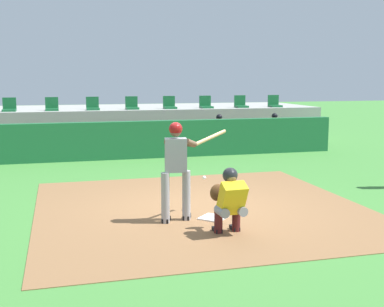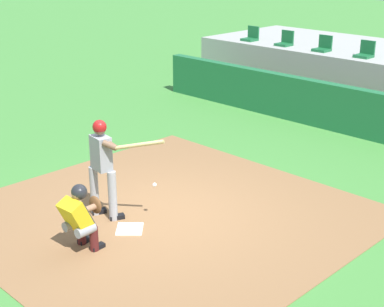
% 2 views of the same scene
% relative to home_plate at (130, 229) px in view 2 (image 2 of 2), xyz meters
% --- Properties ---
extents(ground_plane, '(80.00, 80.00, 0.00)m').
position_rel_home_plate_xyz_m(ground_plane, '(0.00, 0.80, -0.02)').
color(ground_plane, '#428438').
extents(dirt_infield, '(6.40, 6.40, 0.01)m').
position_rel_home_plate_xyz_m(dirt_infield, '(0.00, 0.80, -0.02)').
color(dirt_infield, olive).
rests_on(dirt_infield, ground).
extents(home_plate, '(0.62, 0.62, 0.02)m').
position_rel_home_plate_xyz_m(home_plate, '(0.00, 0.00, 0.00)').
color(home_plate, white).
rests_on(home_plate, dirt_infield).
extents(batter_at_plate, '(1.38, 0.66, 1.80)m').
position_rel_home_plate_xyz_m(batter_at_plate, '(-0.67, 0.01, 1.01)').
color(batter_at_plate, '#99999E').
rests_on(batter_at_plate, ground).
extents(catcher_crouched, '(0.50, 1.89, 1.13)m').
position_rel_home_plate_xyz_m(catcher_crouched, '(-0.02, -0.93, 0.58)').
color(catcher_crouched, gray).
rests_on(catcher_crouched, ground).
extents(dugout_wall, '(13.00, 0.30, 1.20)m').
position_rel_home_plate_xyz_m(dugout_wall, '(0.00, 7.30, 0.58)').
color(dugout_wall, '#1E6638').
rests_on(dugout_wall, ground).
extents(dugout_bench, '(11.80, 0.44, 0.45)m').
position_rel_home_plate_xyz_m(dugout_bench, '(0.00, 8.30, 0.20)').
color(dugout_bench, olive).
rests_on(dugout_bench, ground).
extents(stadium_seat_0, '(0.46, 0.46, 0.48)m').
position_rel_home_plate_xyz_m(stadium_seat_0, '(-5.78, 10.18, 1.51)').
color(stadium_seat_0, '#196033').
rests_on(stadium_seat_0, stands_platform).
extents(stadium_seat_1, '(0.46, 0.46, 0.48)m').
position_rel_home_plate_xyz_m(stadium_seat_1, '(-4.33, 10.18, 1.51)').
color(stadium_seat_1, '#196033').
rests_on(stadium_seat_1, stands_platform).
extents(stadium_seat_2, '(0.46, 0.46, 0.48)m').
position_rel_home_plate_xyz_m(stadium_seat_2, '(-2.89, 10.18, 1.51)').
color(stadium_seat_2, '#196033').
rests_on(stadium_seat_2, stands_platform).
extents(stadium_seat_3, '(0.46, 0.46, 0.48)m').
position_rel_home_plate_xyz_m(stadium_seat_3, '(-1.44, 10.18, 1.51)').
color(stadium_seat_3, '#196033').
rests_on(stadium_seat_3, stands_platform).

